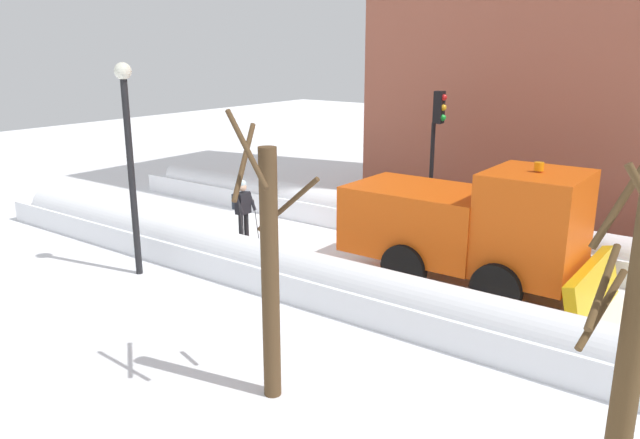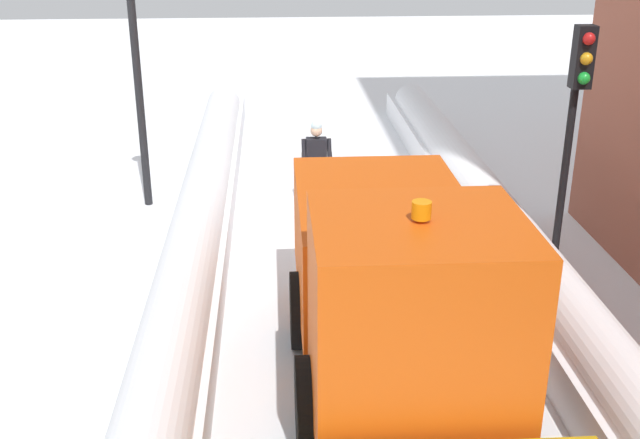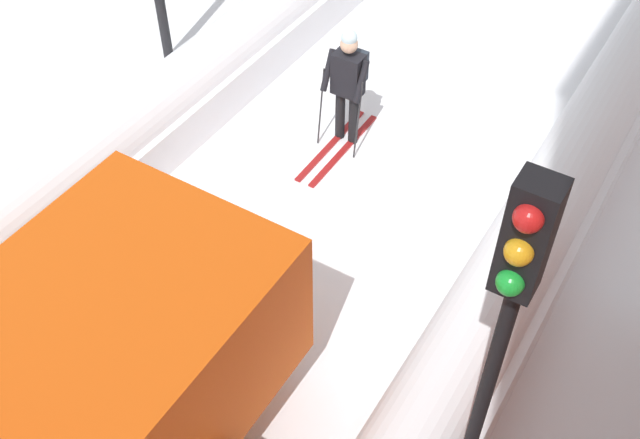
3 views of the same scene
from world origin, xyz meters
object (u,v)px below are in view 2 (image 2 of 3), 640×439
Objects in this scene: plow_truck at (395,285)px; traffic_light_pole at (575,112)px; skier at (316,159)px; street_lamp at (135,48)px.

plow_truck is 4.20m from traffic_light_pole.
street_lamp is at bearing -3.88° from skier.
traffic_light_pole is at bearing -140.57° from plow_truck.
skier is at bearing -85.06° from plow_truck.
traffic_light_pole is (-3.02, -2.48, 1.52)m from plow_truck.
plow_truck is at bearing 39.43° from traffic_light_pole.
skier is 5.89m from traffic_light_pole.
plow_truck is 6.74m from skier.
skier is 4.19m from street_lamp.
plow_truck is 1.40× the size of traffic_light_pole.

